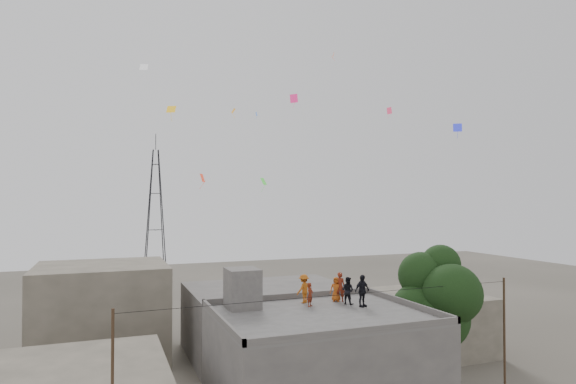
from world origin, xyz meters
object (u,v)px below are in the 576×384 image
object	(u,v)px
transmission_tower	(155,222)
stair_head_box	(242,288)
person_red_adult	(340,287)
tree	(438,300)
person_dark_adult	(362,291)

from	to	relation	value
transmission_tower	stair_head_box	bearing A→B (deg)	-88.77
transmission_tower	person_red_adult	xyz separation A→B (m)	(6.18, -37.77, -2.17)
transmission_tower	person_red_adult	world-z (taller)	transmission_tower
tree	person_red_adult	world-z (taller)	tree
stair_head_box	tree	world-z (taller)	tree
stair_head_box	tree	size ratio (longest dim) A/B	0.22
transmission_tower	person_dark_adult	size ratio (longest dim) A/B	12.15
person_red_adult	person_dark_adult	size ratio (longest dim) A/B	0.97
transmission_tower	person_dark_adult	xyz separation A→B (m)	(6.65, -39.37, -2.15)
stair_head_box	transmission_tower	size ratio (longest dim) A/B	0.10
person_red_adult	transmission_tower	bearing A→B (deg)	-50.04
tree	transmission_tower	size ratio (longest dim) A/B	0.45
transmission_tower	person_red_adult	size ratio (longest dim) A/B	12.54
stair_head_box	person_red_adult	distance (m)	5.39
tree	person_red_adult	size ratio (longest dim) A/B	5.70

